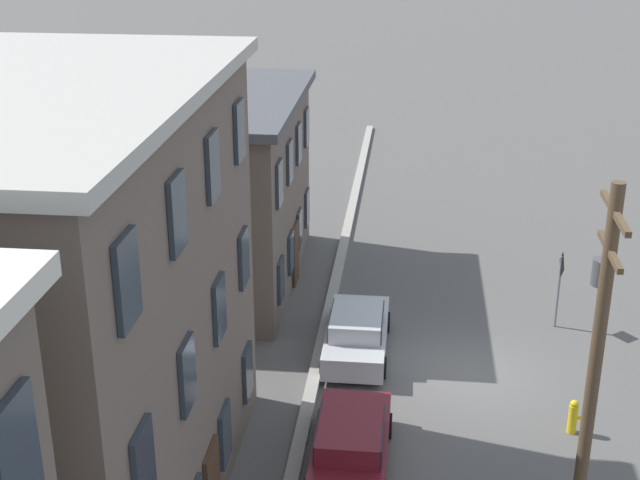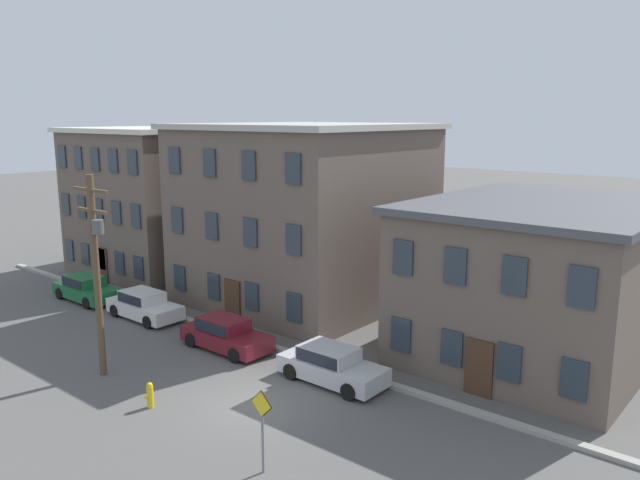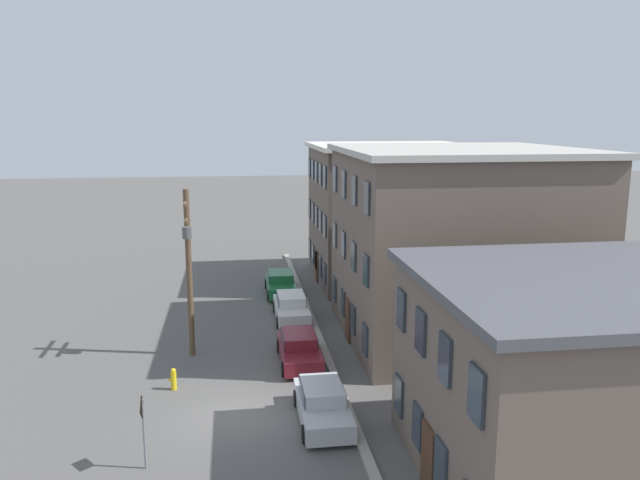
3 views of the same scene
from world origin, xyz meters
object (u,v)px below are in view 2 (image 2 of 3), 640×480
Objects in this scene: car_silver at (331,364)px; caution_sign at (262,419)px; car_green at (86,288)px; car_white at (144,304)px; car_maroon at (225,333)px; fire_hydrant at (150,395)px; utility_pole at (96,265)px.

caution_sign is at bearing -68.71° from car_silver.
car_green is 1.00× the size of car_silver.
car_green is at bearing -177.73° from car_white.
car_maroon is at bearing -2.11° from car_white.
car_maroon is 1.00× the size of car_silver.
car_white is 1.00× the size of car_maroon.
fire_hydrant is (-3.64, -5.90, -0.27)m from car_silver.
utility_pole is (-10.01, 0.94, 2.87)m from caution_sign.
car_maroon is 6.08m from fire_hydrant.
utility_pole is 8.48× the size of fire_hydrant.
caution_sign is at bearing -16.75° from car_green.
car_white is at bearing 146.18° from fire_hydrant.
car_green and car_silver have the same top height.
car_silver is at bearing 35.26° from utility_pole.
caution_sign is (8.34, -6.03, 0.97)m from car_maroon.
car_white is at bearing -179.91° from car_silver.
car_maroon is 0.54× the size of utility_pole.
utility_pole reaches higher than car_white.
fire_hydrant is (2.25, -5.64, -0.27)m from car_maroon.
caution_sign is at bearing -35.87° from car_maroon.
car_maroon is 5.90m from car_silver.
caution_sign is (2.45, -6.29, 0.97)m from car_silver.
fire_hydrant is (14.05, -5.67, -0.27)m from car_green.
car_silver is 10.03m from utility_pole.
car_white is 10.56m from fire_hydrant.
caution_sign is 0.32× the size of utility_pole.
car_silver is at bearing 0.74° from car_green.
car_silver is at bearing 111.29° from caution_sign.
car_silver is at bearing 2.51° from car_maroon.
car_maroon is 1.69× the size of caution_sign.
utility_pole is at bearing -108.19° from car_maroon.
car_green is at bearing 153.18° from utility_pole.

